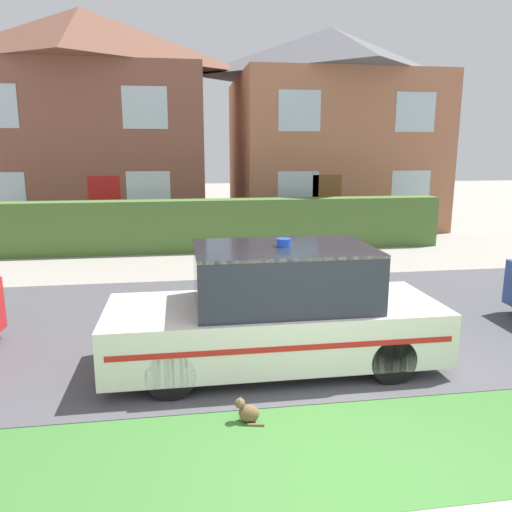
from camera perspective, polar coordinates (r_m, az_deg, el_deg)
ground_plane at (r=5.17m, az=12.07°, el=-23.06°), size 80.00×80.00×0.00m
road_strip at (r=8.84m, az=2.30°, el=-7.36°), size 28.00×5.93×0.01m
lawn_verge at (r=5.45m, az=10.61°, el=-20.88°), size 28.00×1.83×0.01m
garden_hedge at (r=14.77m, az=-3.84°, el=3.55°), size 13.21×0.72×1.51m
police_car at (r=6.84m, az=2.42°, el=-6.30°), size 4.50×1.68×1.78m
cat at (r=5.75m, az=-1.04°, el=-17.39°), size 0.31×0.23×0.29m
house_left at (r=19.58m, az=-18.80°, el=14.44°), size 8.55×5.58×7.75m
house_right at (r=20.59m, az=8.33°, el=14.43°), size 7.63×6.96×7.50m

